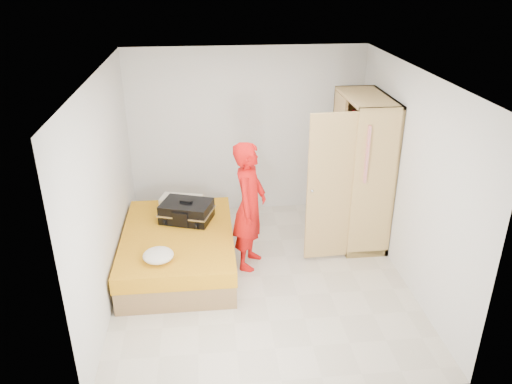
{
  "coord_description": "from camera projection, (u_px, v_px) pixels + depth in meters",
  "views": [
    {
      "loc": [
        -0.61,
        -5.35,
        3.68
      ],
      "look_at": [
        -0.02,
        0.43,
        1.0
      ],
      "focal_mm": 35.0,
      "sensor_mm": 36.0,
      "label": 1
    }
  ],
  "objects": [
    {
      "name": "room",
      "position": [
        261.0,
        184.0,
        5.89
      ],
      "size": [
        4.0,
        4.02,
        2.6
      ],
      "color": "beige",
      "rests_on": "ground"
    },
    {
      "name": "pillow",
      "position": [
        181.0,
        201.0,
        7.2
      ],
      "size": [
        0.64,
        0.43,
        0.11
      ],
      "primitive_type": "cube",
      "rotation": [
        0.0,
        0.0,
        -0.26
      ],
      "color": "white",
      "rests_on": "bed"
    },
    {
      "name": "round_cushion",
      "position": [
        158.0,
        255.0,
        5.82
      ],
      "size": [
        0.36,
        0.36,
        0.14
      ],
      "primitive_type": "ellipsoid",
      "color": "white",
      "rests_on": "bed"
    },
    {
      "name": "wardrobe",
      "position": [
        358.0,
        175.0,
        6.92
      ],
      "size": [
        1.17,
        1.21,
        2.1
      ],
      "color": "#E5C36F",
      "rests_on": "ground"
    },
    {
      "name": "person",
      "position": [
        250.0,
        206.0,
        6.35
      ],
      "size": [
        0.6,
        0.73,
        1.71
      ],
      "primitive_type": "imported",
      "rotation": [
        0.0,
        0.0,
        1.21
      ],
      "color": "red",
      "rests_on": "ground"
    },
    {
      "name": "suitcase",
      "position": [
        187.0,
        211.0,
        6.72
      ],
      "size": [
        0.79,
        0.67,
        0.29
      ],
      "rotation": [
        0.0,
        0.0,
        -0.33
      ],
      "color": "black",
      "rests_on": "bed"
    },
    {
      "name": "bed",
      "position": [
        179.0,
        249.0,
        6.56
      ],
      "size": [
        1.42,
        2.02,
        0.5
      ],
      "color": "#956B43",
      "rests_on": "ground"
    }
  ]
}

